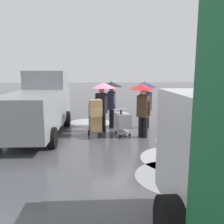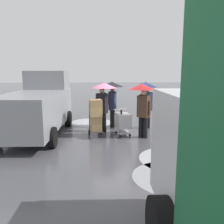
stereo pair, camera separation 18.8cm
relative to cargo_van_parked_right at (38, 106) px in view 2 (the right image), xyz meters
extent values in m
plane|color=#4C4C51|center=(-3.49, -0.48, -1.18)|extent=(90.00, 90.00, 0.00)
cylinder|color=#999BA0|center=(-4.36, 4.35, -1.18)|extent=(2.05, 2.05, 0.01)
cylinder|color=#999BA0|center=(-5.26, 1.43, -1.18)|extent=(1.29, 1.29, 0.01)
cylinder|color=#ADAFB5|center=(-4.83, 3.17, -1.18)|extent=(2.25, 2.25, 0.01)
cylinder|color=#ADAFB5|center=(-2.07, -2.01, -1.18)|extent=(2.13, 2.13, 0.01)
cube|color=gray|center=(0.01, 0.26, -0.12)|extent=(2.13, 5.26, 1.40)
cube|color=gray|center=(-0.06, -1.64, 1.00)|extent=(1.89, 1.46, 0.84)
cube|color=black|center=(-0.08, -2.36, 0.20)|extent=(1.66, 0.12, 0.63)
cube|color=#232326|center=(-0.08, -2.40, -0.86)|extent=(1.96, 0.23, 0.24)
cylinder|color=black|center=(0.93, -1.38, -0.82)|extent=(0.26, 0.73, 0.72)
cylinder|color=black|center=(-1.02, -1.32, -0.82)|extent=(0.26, 0.73, 0.72)
cylinder|color=black|center=(-0.92, 1.91, -0.82)|extent=(0.26, 0.73, 0.72)
cube|color=black|center=(-4.60, 5.57, 0.52)|extent=(1.98, 0.09, 0.81)
cube|color=#B2B2B7|center=(-3.48, 0.39, -0.58)|extent=(0.66, 0.85, 0.56)
cube|color=#B2B2B7|center=(-3.48, 0.39, -1.04)|extent=(0.59, 0.76, 0.04)
cylinder|color=#B2B2B7|center=(-3.40, -0.02, -0.18)|extent=(0.58, 0.15, 0.04)
sphere|color=black|center=(-3.74, 0.65, -1.13)|extent=(0.10, 0.10, 0.10)
sphere|color=black|center=(-3.33, 0.73, -1.13)|extent=(0.10, 0.10, 0.10)
sphere|color=black|center=(-3.62, 0.05, -1.13)|extent=(0.10, 0.10, 0.10)
sphere|color=black|center=(-3.21, 0.13, -1.13)|extent=(0.10, 0.10, 0.10)
cylinder|color=black|center=(-3.42, 0.51, -0.48)|extent=(0.12, 0.29, 0.69)
cube|color=#515156|center=(-2.38, 0.56, -0.96)|extent=(0.58, 0.68, 0.03)
cylinder|color=#515156|center=(-2.54, 0.22, -0.41)|extent=(0.04, 0.04, 1.10)
cylinder|color=#515156|center=(-2.11, 0.30, -0.41)|extent=(0.04, 0.04, 1.10)
cylinder|color=black|center=(-2.56, 0.22, -1.08)|extent=(0.09, 0.21, 0.20)
cylinder|color=black|center=(-2.09, 0.30, -1.08)|extent=(0.09, 0.21, 0.20)
cube|color=tan|center=(-2.38, 0.56, -0.80)|extent=(0.49, 0.57, 0.29)
cube|color=tan|center=(-2.38, 0.56, -0.51)|extent=(0.50, 0.46, 0.30)
cube|color=tan|center=(-2.38, 0.56, -0.18)|extent=(0.54, 0.62, 0.36)
cube|color=#A37F51|center=(-2.38, 0.56, 0.15)|extent=(0.54, 0.59, 0.30)
cylinder|color=black|center=(-3.15, -1.13, -0.77)|extent=(0.18, 0.18, 0.82)
cylinder|color=black|center=(-3.09, -0.93, -0.77)|extent=(0.18, 0.18, 0.82)
cube|color=#282D47|center=(-3.12, -1.03, 0.06)|extent=(0.39, 0.50, 0.84)
sphere|color=tan|center=(-3.12, -1.03, 0.60)|extent=(0.22, 0.22, 0.22)
cylinder|color=#282D47|center=(-3.19, -1.28, 0.01)|extent=(0.10, 0.10, 0.55)
cylinder|color=#282D47|center=(-3.09, -0.85, 0.28)|extent=(0.32, 0.18, 0.50)
cylinder|color=#333338|center=(-3.09, -0.93, 0.44)|extent=(0.02, 0.02, 0.86)
cone|color=black|center=(-3.09, -0.93, 0.82)|extent=(1.04, 1.04, 0.22)
sphere|color=#333338|center=(-3.09, -0.93, 0.95)|extent=(0.04, 0.04, 0.04)
cube|color=maroon|center=(-2.93, -1.08, 0.10)|extent=(0.24, 0.33, 0.44)
cylinder|color=black|center=(-2.54, -0.22, -0.77)|extent=(0.18, 0.18, 0.82)
cylinder|color=black|center=(-2.72, -0.13, -0.77)|extent=(0.18, 0.18, 0.82)
cube|color=black|center=(-2.63, -0.17, 0.06)|extent=(0.52, 0.45, 0.84)
sphere|color=tan|center=(-2.63, -0.17, 0.60)|extent=(0.22, 0.22, 0.22)
cylinder|color=black|center=(-2.40, -0.30, 0.01)|extent=(0.10, 0.10, 0.55)
cylinder|color=black|center=(-2.80, -0.11, 0.28)|extent=(0.23, 0.31, 0.50)
cylinder|color=#333338|center=(-2.72, -0.13, 0.44)|extent=(0.02, 0.02, 0.86)
cone|color=#E0668E|center=(-2.72, -0.13, 0.82)|extent=(1.04, 1.04, 0.22)
sphere|color=#333338|center=(-2.72, -0.13, 0.95)|extent=(0.04, 0.04, 0.04)
cylinder|color=black|center=(-4.74, -0.69, -0.77)|extent=(0.18, 0.18, 0.82)
cylinder|color=black|center=(-4.56, -0.60, -0.77)|extent=(0.18, 0.18, 0.82)
cube|color=#282D47|center=(-4.65, -0.65, 0.06)|extent=(0.52, 0.44, 0.84)
sphere|color=beige|center=(-4.65, -0.65, 0.60)|extent=(0.22, 0.22, 0.22)
cylinder|color=#282D47|center=(-4.88, -0.76, 0.01)|extent=(0.10, 0.10, 0.55)
cylinder|color=#282D47|center=(-4.49, -0.55, 0.28)|extent=(0.22, 0.32, 0.50)
cylinder|color=#333338|center=(-4.56, -0.60, 0.44)|extent=(0.02, 0.02, 0.86)
cone|color=navy|center=(-4.56, -0.60, 0.82)|extent=(1.04, 1.04, 0.22)
sphere|color=#333338|center=(-4.56, -0.60, 0.95)|extent=(0.04, 0.04, 0.04)
cylinder|color=black|center=(-4.30, 0.89, -0.77)|extent=(0.18, 0.18, 0.82)
cylinder|color=black|center=(-4.15, 0.76, -0.77)|extent=(0.18, 0.18, 0.82)
cube|color=#473323|center=(-4.23, 0.82, 0.06)|extent=(0.52, 0.50, 0.84)
sphere|color=beige|center=(-4.23, 0.82, 0.60)|extent=(0.22, 0.22, 0.22)
cylinder|color=#473323|center=(-4.43, 0.99, 0.01)|extent=(0.10, 0.10, 0.55)
cylinder|color=#473323|center=(-4.07, 0.73, 0.28)|extent=(0.27, 0.30, 0.50)
cylinder|color=#333338|center=(-4.15, 0.76, 0.44)|extent=(0.02, 0.02, 0.86)
cone|color=red|center=(-4.15, 0.76, 0.82)|extent=(1.04, 1.04, 0.22)
sphere|color=#333338|center=(-4.15, 0.76, 0.95)|extent=(0.04, 0.04, 0.04)
camera|label=1|loc=(-2.40, 9.66, 1.40)|focal=37.49mm
camera|label=2|loc=(-2.58, 9.67, 1.40)|focal=37.49mm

